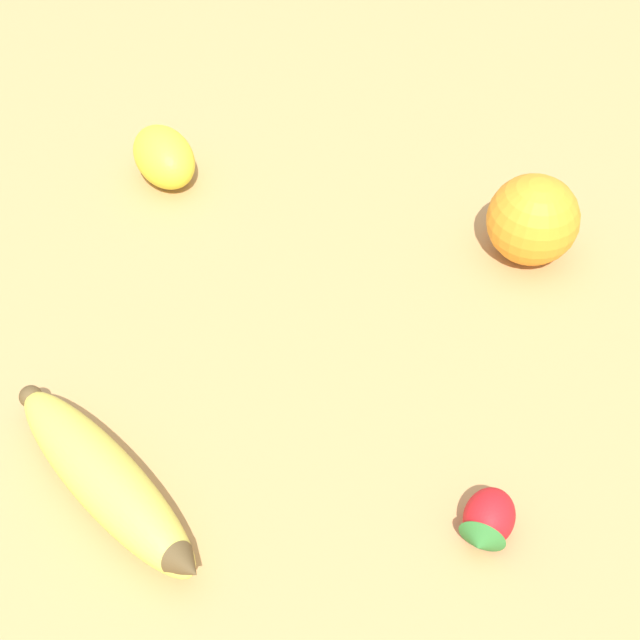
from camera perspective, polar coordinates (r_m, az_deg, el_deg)
ground_plane at (r=0.67m, az=2.52°, el=-3.31°), size 3.00×3.00×0.00m
banana at (r=0.60m, az=-13.55°, el=-9.92°), size 0.19×0.11×0.04m
orange at (r=0.75m, az=13.47°, el=6.26°), size 0.08×0.08×0.08m
strawberry at (r=0.59m, az=10.68°, el=-12.55°), size 0.03×0.04×0.03m
lemon at (r=0.83m, az=-9.97°, el=10.26°), size 0.09×0.08×0.05m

